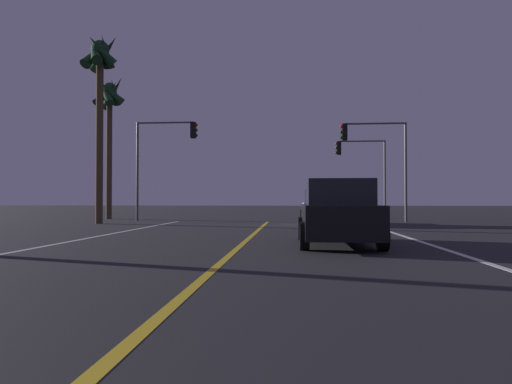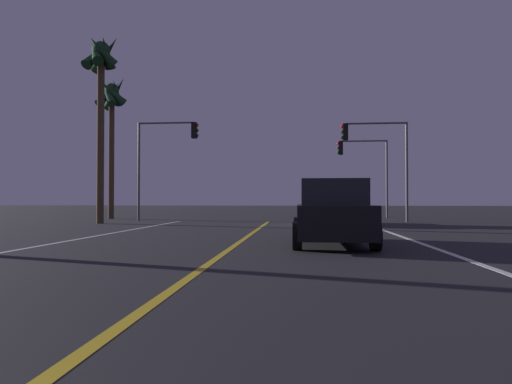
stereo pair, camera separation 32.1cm
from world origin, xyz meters
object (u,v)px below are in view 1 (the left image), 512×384
at_px(traffic_light_near_left, 166,147).
at_px(palm_tree_left_mid, 100,72).
at_px(car_lead_same_lane, 338,214).
at_px(car_ahead_far, 321,207).
at_px(palm_tree_left_far, 109,105).
at_px(traffic_light_near_right, 374,148).
at_px(traffic_light_far_right, 360,160).

relative_size(traffic_light_near_left, palm_tree_left_mid, 0.59).
bearing_deg(car_lead_same_lane, car_ahead_far, -1.31).
bearing_deg(traffic_light_near_left, palm_tree_left_far, 150.24).
height_order(traffic_light_near_right, palm_tree_left_far, palm_tree_left_far).
xyz_separation_m(car_ahead_far, palm_tree_left_far, (-12.99, 5.10, 6.43)).
height_order(car_ahead_far, traffic_light_near_right, traffic_light_near_right).
xyz_separation_m(traffic_light_far_right, palm_tree_left_far, (-16.11, -2.99, 3.36)).
bearing_deg(traffic_light_far_right, palm_tree_left_far, 10.50).
distance_m(car_ahead_far, traffic_light_far_right, 9.20).
bearing_deg(traffic_light_near_right, car_ahead_far, 40.56).
height_order(car_lead_same_lane, traffic_light_near_right, traffic_light_near_right).
relative_size(car_ahead_far, traffic_light_far_right, 0.83).
bearing_deg(car_ahead_far, car_lead_same_lane, 178.69).
bearing_deg(palm_tree_left_mid, palm_tree_left_far, 108.50).
bearing_deg(traffic_light_far_right, car_lead_same_lane, 79.67).
bearing_deg(traffic_light_near_left, palm_tree_left_mid, -128.39).
xyz_separation_m(car_ahead_far, traffic_light_near_left, (-8.59, 2.59, 3.39)).
bearing_deg(palm_tree_left_mid, car_ahead_far, 2.91).
height_order(car_lead_same_lane, traffic_light_far_right, traffic_light_far_right).
distance_m(car_lead_same_lane, traffic_light_far_right, 19.02).
xyz_separation_m(car_lead_same_lane, palm_tree_left_far, (-12.75, 15.48, 6.43)).
relative_size(car_ahead_far, traffic_light_near_right, 0.79).
relative_size(car_lead_same_lane, traffic_light_near_left, 0.76).
bearing_deg(traffic_light_near_left, traffic_light_far_right, 25.14).
relative_size(traffic_light_near_left, palm_tree_left_far, 0.62).
relative_size(car_lead_same_lane, palm_tree_left_far, 0.47).
relative_size(traffic_light_far_right, palm_tree_left_far, 0.57).
height_order(traffic_light_far_right, palm_tree_left_mid, palm_tree_left_mid).
bearing_deg(car_lead_same_lane, palm_tree_left_mid, 47.88).
xyz_separation_m(traffic_light_far_right, palm_tree_left_mid, (-14.22, -8.65, 3.77)).
xyz_separation_m(car_lead_same_lane, traffic_light_near_right, (3.26, 12.97, 3.24)).
bearing_deg(car_ahead_far, traffic_light_far_right, -21.14).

